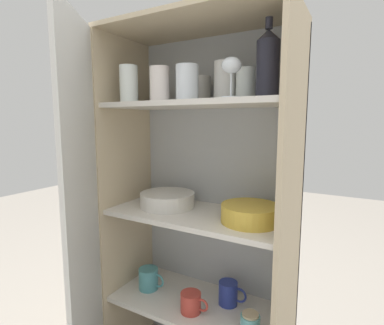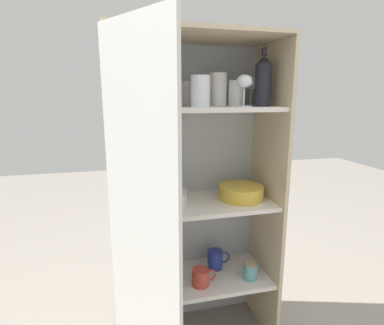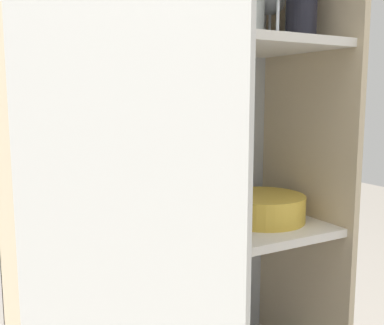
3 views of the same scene
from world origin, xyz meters
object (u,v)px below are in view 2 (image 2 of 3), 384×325
object	(u,v)px
coffee_mug_primary	(147,277)
storage_jar	(250,271)
mixing_bowl_large	(241,192)
wine_bottle	(263,81)
plate_stack_white	(162,198)

from	to	relation	value
coffee_mug_primary	storage_jar	world-z (taller)	coffee_mug_primary
storage_jar	coffee_mug_primary	bearing A→B (deg)	173.55
mixing_bowl_large	storage_jar	xyz separation A→B (m)	(0.03, -0.07, -0.39)
mixing_bowl_large	coffee_mug_primary	size ratio (longest dim) A/B	1.66
wine_bottle	storage_jar	bearing A→B (deg)	-147.91
plate_stack_white	coffee_mug_primary	bearing A→B (deg)	-159.50
wine_bottle	coffee_mug_primary	distance (m)	1.05
mixing_bowl_large	storage_jar	world-z (taller)	mixing_bowl_large
plate_stack_white	mixing_bowl_large	distance (m)	0.39
plate_stack_white	coffee_mug_primary	world-z (taller)	plate_stack_white
wine_bottle	mixing_bowl_large	distance (m)	0.53
wine_bottle	coffee_mug_primary	xyz separation A→B (m)	(-0.54, 0.04, -0.91)
plate_stack_white	storage_jar	size ratio (longest dim) A/B	2.91
storage_jar	mixing_bowl_large	bearing A→B (deg)	116.06
wine_bottle	plate_stack_white	size ratio (longest dim) A/B	1.05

